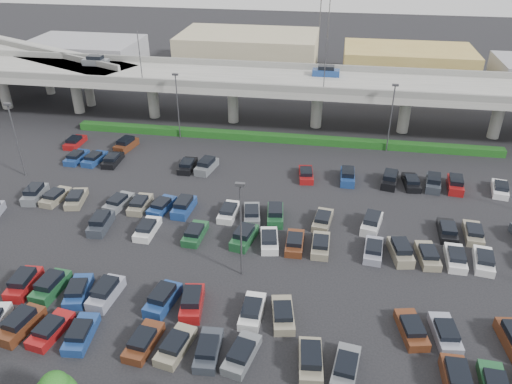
% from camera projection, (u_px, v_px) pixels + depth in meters
% --- Properties ---
extents(ground, '(280.00, 280.00, 0.00)m').
position_uv_depth(ground, '(255.00, 230.00, 56.38)').
color(ground, black).
extents(overpass, '(150.00, 13.00, 15.80)m').
position_uv_depth(overpass, '(286.00, 84.00, 80.45)').
color(overpass, gray).
rests_on(overpass, ground).
extents(on_ramp, '(50.93, 30.13, 8.80)m').
position_uv_depth(on_ramp, '(28.00, 55.00, 97.26)').
color(on_ramp, gray).
rests_on(on_ramp, ground).
extents(hedge, '(66.00, 1.60, 1.10)m').
position_uv_depth(hedge, '(281.00, 138.00, 77.57)').
color(hedge, '#123E12').
rests_on(hedge, ground).
extents(parked_cars, '(63.10, 41.67, 1.67)m').
position_uv_depth(parked_cars, '(242.00, 247.00, 52.42)').
color(parked_cars, gray).
rests_on(parked_cars, ground).
extents(light_poles, '(66.90, 48.38, 10.30)m').
position_uv_depth(light_poles, '(221.00, 170.00, 55.60)').
color(light_poles, '#47474B').
rests_on(light_poles, ground).
extents(distant_buildings, '(138.00, 24.00, 9.00)m').
position_uv_depth(distant_buildings, '(360.00, 60.00, 105.85)').
color(distant_buildings, gray).
rests_on(distant_buildings, ground).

